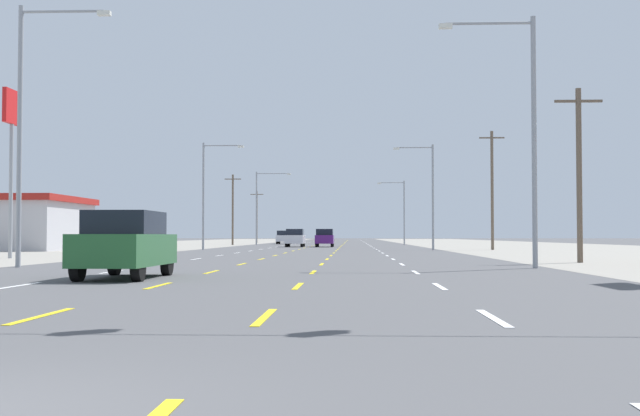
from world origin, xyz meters
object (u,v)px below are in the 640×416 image
Objects in this scene: streetlight_left_row_1 at (207,188)px; suv_inner_left_mid at (295,238)px; pole_sign_left_row_1 at (12,131)px; streetlight_left_row_0 at (28,117)px; suv_far_left_midfar at (284,237)px; streetlight_right_row_2 at (401,208)px; streetlight_left_row_2 at (260,202)px; suv_inner_left_nearest at (126,243)px; streetlight_right_row_0 at (525,123)px; streetlight_right_row_1 at (429,189)px; suv_center_turn_near at (325,238)px.

suv_inner_left_mid is at bearing 69.94° from streetlight_left_row_1.
streetlight_left_row_0 is (6.00, -12.23, -1.11)m from pole_sign_left_row_1.
streetlight_right_row_2 reaches higher than suv_far_left_midfar.
streetlight_right_row_2 is at bearing 0.00° from streetlight_left_row_2.
streetlight_right_row_0 is (13.40, 7.79, 4.60)m from suv_inner_left_nearest.
suv_far_left_midfar is 88.30m from streetlight_right_row_0.
streetlight_left_row_1 reaches higher than streetlight_right_row_1.
suv_inner_left_mid is 22.57m from streetlight_right_row_1.
pole_sign_left_row_1 is at bearing 116.13° from streetlight_left_row_0.
suv_inner_left_mid is at bearing 126.14° from streetlight_right_row_1.
suv_inner_left_nearest is 1.00× the size of suv_far_left_midfar.
streetlight_right_row_0 is at bearing -76.04° from streetlight_left_row_2.
suv_far_left_midfar is 0.56× the size of streetlight_right_row_2.
pole_sign_left_row_1 reaches higher than streetlight_right_row_1.
suv_center_turn_near is 23.71m from streetlight_right_row_2.
streetlight_right_row_2 is at bearing 90.07° from streetlight_right_row_1.
suv_inner_left_nearest is 87.06m from streetlight_right_row_2.
streetlight_right_row_2 is at bearing 90.03° from streetlight_right_row_0.
streetlight_left_row_0 is 1.13× the size of streetlight_right_row_1.
streetlight_left_row_0 is 39.07m from streetlight_left_row_1.
pole_sign_left_row_1 is at bearing -111.21° from streetlight_right_row_2.
streetlight_left_row_2 is at bearing 84.64° from pole_sign_left_row_1.
streetlight_left_row_0 reaches higher than suv_center_turn_near.
streetlight_left_row_2 is (6.18, 65.91, -1.19)m from pole_sign_left_row_1.
streetlight_left_row_2 reaches higher than streetlight_right_row_0.
streetlight_right_row_0 reaches higher than streetlight_left_row_1.
streetlight_right_row_1 is at bearing 46.33° from pole_sign_left_row_1.
suv_inner_left_mid is at bearing 89.70° from suv_inner_left_nearest.
suv_inner_left_nearest is 48.93m from streetlight_right_row_1.
streetlight_left_row_0 is 19.61m from streetlight_right_row_0.
streetlight_right_row_0 is at bearing -63.37° from streetlight_left_row_1.
streetlight_left_row_1 is 39.07m from streetlight_left_row_2.
streetlight_left_row_2 reaches higher than suv_far_left_midfar.
streetlight_right_row_1 is 0.92× the size of streetlight_left_row_2.
streetlight_left_row_1 reaches higher than suv_far_left_midfar.
suv_inner_left_mid is 0.56× the size of streetlight_right_row_2.
suv_far_left_midfar is at bearing 92.11° from suv_inner_left_nearest.
streetlight_left_row_0 reaches higher than suv_inner_left_nearest.
streetlight_right_row_1 is 43.64m from streetlight_left_row_2.
suv_inner_left_mid is 0.50× the size of streetlight_right_row_0.
suv_inner_left_mid is 19.56m from streetlight_left_row_1.
streetlight_left_row_0 is 1.20× the size of streetlight_right_row_2.
pole_sign_left_row_1 is 70.73m from streetlight_right_row_2.
suv_far_left_midfar is 0.53× the size of streetlight_right_row_1.
streetlight_right_row_0 is 78.14m from streetlight_right_row_2.
suv_inner_left_nearest is at bearing -85.99° from streetlight_left_row_2.
streetlight_left_row_0 reaches higher than suv_far_left_midfar.
pole_sign_left_row_1 is at bearing -105.68° from suv_inner_left_mid.
suv_inner_left_mid is 0.47× the size of streetlight_left_row_0.
streetlight_left_row_2 is at bearing 180.00° from streetlight_right_row_2.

